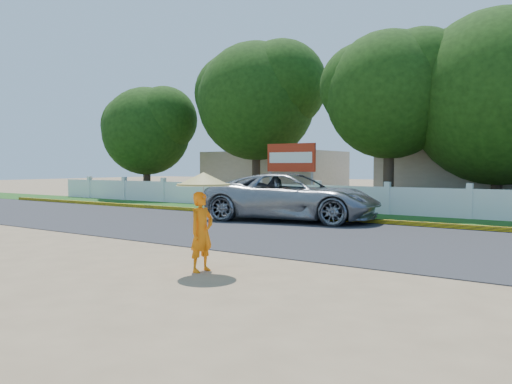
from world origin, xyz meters
The scene contains 11 objects.
ground centered at (0.00, 0.00, 0.00)m, with size 120.00×120.00×0.00m, color #9E8460.
road centered at (0.00, 4.50, 0.01)m, with size 60.00×7.00×0.02m, color #38383A.
grass_verge centered at (0.00, 9.75, 0.01)m, with size 60.00×3.50×0.03m, color #2D601E.
curb centered at (0.00, 8.05, 0.08)m, with size 40.00×0.18×0.16m, color yellow.
fence centered at (0.00, 11.20, 0.55)m, with size 40.00×0.10×1.10m, color silver.
building_near centered at (3.00, 18.00, 1.60)m, with size 10.00×6.00×3.20m, color #B7AD99.
building_far centered at (-10.00, 19.00, 1.40)m, with size 8.00×5.00×2.80m, color #B7AD99.
vehicle centered at (-2.06, 7.37, 0.84)m, with size 2.77×6.02×1.67m, color gray.
monk_with_parasol centered at (0.75, -0.85, 1.17)m, with size 0.99×0.99×1.80m.
billboard centered at (-4.96, 12.30, 2.14)m, with size 2.50×0.13×2.95m.
tree_row centered at (2.00, 14.10, 4.98)m, with size 35.16×8.17×9.05m.
Camera 1 is at (6.53, -7.75, 1.92)m, focal length 35.00 mm.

